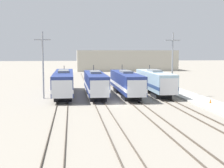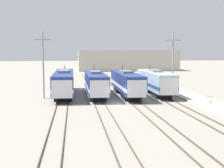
{
  "view_description": "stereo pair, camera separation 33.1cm",
  "coord_description": "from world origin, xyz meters",
  "px_view_note": "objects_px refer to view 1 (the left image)",
  "views": [
    {
      "loc": [
        -6.38,
        -42.36,
        7.29
      ],
      "look_at": [
        -0.52,
        2.42,
        2.55
      ],
      "focal_mm": 50.0,
      "sensor_mm": 36.0,
      "label": 1
    },
    {
      "loc": [
        -6.05,
        -42.4,
        7.29
      ],
      "look_at": [
        -0.52,
        2.42,
        2.55
      ],
      "focal_mm": 50.0,
      "sensor_mm": 36.0,
      "label": 2
    }
  ],
  "objects_px": {
    "locomotive_far_left": "(64,83)",
    "catenary_tower_right": "(172,62)",
    "locomotive_center_left": "(95,83)",
    "locomotive_center_right": "(126,83)",
    "traffic_cone": "(210,101)",
    "locomotive_far_right": "(155,82)",
    "catenary_tower_left": "(43,63)"
  },
  "relations": [
    {
      "from": "locomotive_far_left",
      "to": "catenary_tower_right",
      "type": "bearing_deg",
      "value": -8.95
    },
    {
      "from": "locomotive_center_left",
      "to": "locomotive_center_right",
      "type": "relative_size",
      "value": 0.93
    },
    {
      "from": "traffic_cone",
      "to": "locomotive_far_left",
      "type": "bearing_deg",
      "value": 149.48
    },
    {
      "from": "locomotive_center_right",
      "to": "catenary_tower_right",
      "type": "xyz_separation_m",
      "value": [
        7.34,
        -1.17,
        3.38
      ]
    },
    {
      "from": "locomotive_far_right",
      "to": "catenary_tower_right",
      "type": "distance_m",
      "value": 4.51
    },
    {
      "from": "locomotive_far_right",
      "to": "locomotive_far_left",
      "type": "bearing_deg",
      "value": 177.23
    },
    {
      "from": "locomotive_far_left",
      "to": "catenary_tower_left",
      "type": "distance_m",
      "value": 5.29
    },
    {
      "from": "locomotive_far_right",
      "to": "traffic_cone",
      "type": "distance_m",
      "value": 12.12
    },
    {
      "from": "locomotive_center_right",
      "to": "locomotive_far_right",
      "type": "xyz_separation_m",
      "value": [
        5.11,
        0.86,
        0.03
      ]
    },
    {
      "from": "locomotive_center_right",
      "to": "traffic_cone",
      "type": "relative_size",
      "value": 30.93
    },
    {
      "from": "locomotive_center_right",
      "to": "locomotive_far_right",
      "type": "distance_m",
      "value": 5.18
    },
    {
      "from": "locomotive_far_right",
      "to": "catenary_tower_left",
      "type": "xyz_separation_m",
      "value": [
        -18.35,
        -2.02,
        3.35
      ]
    },
    {
      "from": "locomotive_center_left",
      "to": "locomotive_far_right",
      "type": "xyz_separation_m",
      "value": [
        10.22,
        0.99,
        0.04
      ]
    },
    {
      "from": "catenary_tower_left",
      "to": "locomotive_far_left",
      "type": "bearing_deg",
      "value": 42.42
    },
    {
      "from": "catenary_tower_left",
      "to": "locomotive_center_right",
      "type": "bearing_deg",
      "value": 5.04
    },
    {
      "from": "catenary_tower_left",
      "to": "catenary_tower_right",
      "type": "height_order",
      "value": "same"
    },
    {
      "from": "locomotive_far_left",
      "to": "locomotive_far_right",
      "type": "relative_size",
      "value": 1.24
    },
    {
      "from": "traffic_cone",
      "to": "locomotive_far_right",
      "type": "bearing_deg",
      "value": 112.99
    },
    {
      "from": "catenary_tower_left",
      "to": "catenary_tower_right",
      "type": "distance_m",
      "value": 20.58
    },
    {
      "from": "locomotive_center_left",
      "to": "locomotive_center_right",
      "type": "bearing_deg",
      "value": 1.47
    },
    {
      "from": "locomotive_center_right",
      "to": "traffic_cone",
      "type": "bearing_deg",
      "value": -46.15
    },
    {
      "from": "locomotive_center_right",
      "to": "catenary_tower_left",
      "type": "distance_m",
      "value": 13.72
    },
    {
      "from": "locomotive_far_left",
      "to": "traffic_cone",
      "type": "height_order",
      "value": "locomotive_far_left"
    },
    {
      "from": "locomotive_far_left",
      "to": "locomotive_center_right",
      "type": "relative_size",
      "value": 1.12
    },
    {
      "from": "locomotive_center_left",
      "to": "traffic_cone",
      "type": "distance_m",
      "value": 18.06
    },
    {
      "from": "catenary_tower_right",
      "to": "locomotive_center_left",
      "type": "bearing_deg",
      "value": 175.24
    },
    {
      "from": "locomotive_center_left",
      "to": "locomotive_far_left",
      "type": "bearing_deg",
      "value": 161.29
    },
    {
      "from": "locomotive_far_left",
      "to": "locomotive_far_right",
      "type": "xyz_separation_m",
      "value": [
        15.32,
        -0.74,
        -0.0
      ]
    },
    {
      "from": "catenary_tower_right",
      "to": "traffic_cone",
      "type": "height_order",
      "value": "catenary_tower_right"
    },
    {
      "from": "locomotive_center_right",
      "to": "locomotive_far_left",
      "type": "bearing_deg",
      "value": 171.1
    },
    {
      "from": "locomotive_far_right",
      "to": "locomotive_center_right",
      "type": "bearing_deg",
      "value": -170.48
    },
    {
      "from": "locomotive_far_left",
      "to": "catenary_tower_right",
      "type": "distance_m",
      "value": 18.09
    }
  ]
}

